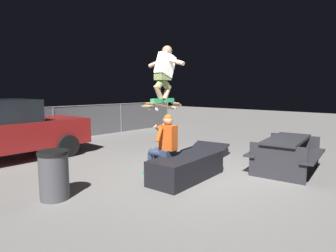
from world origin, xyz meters
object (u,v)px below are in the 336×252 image
(skateboard, at_px, (163,106))
(skater_airborne, at_px, (164,71))
(trash_bin, at_px, (54,175))
(picnic_table_back, at_px, (286,149))
(kicker_ramp, at_px, (205,154))
(person_sitting_on_ledge, at_px, (164,143))
(ledge_box_main, at_px, (187,167))

(skateboard, bearing_deg, skater_airborne, 2.87)
(trash_bin, bearing_deg, picnic_table_back, -28.37)
(kicker_ramp, relative_size, trash_bin, 1.65)
(skateboard, bearing_deg, picnic_table_back, -38.08)
(skateboard, distance_m, picnic_table_back, 2.93)
(person_sitting_on_ledge, bearing_deg, trash_bin, 164.03)
(skater_airborne, height_order, kicker_ramp, skater_airborne)
(kicker_ramp, bearing_deg, picnic_table_back, -90.48)
(person_sitting_on_ledge, relative_size, trash_bin, 1.62)
(kicker_ramp, xyz_separation_m, trash_bin, (-4.22, 0.09, 0.35))
(skater_airborne, bearing_deg, kicker_ramp, 12.36)
(person_sitting_on_ledge, xyz_separation_m, kicker_ramp, (2.18, 0.49, -0.67))
(trash_bin, bearing_deg, kicker_ramp, -1.25)
(skater_airborne, bearing_deg, skateboard, -177.13)
(ledge_box_main, bearing_deg, kicker_ramp, 24.65)
(ledge_box_main, xyz_separation_m, picnic_table_back, (1.91, -1.29, 0.26))
(skateboard, relative_size, picnic_table_back, 0.56)
(ledge_box_main, relative_size, person_sitting_on_ledge, 1.35)
(ledge_box_main, distance_m, skater_airborne, 1.98)
(picnic_table_back, xyz_separation_m, trash_bin, (-4.20, 2.27, -0.09))
(person_sitting_on_ledge, height_order, kicker_ramp, person_sitting_on_ledge)
(person_sitting_on_ledge, height_order, trash_bin, person_sitting_on_ledge)
(ledge_box_main, distance_m, skateboard, 1.33)
(ledge_box_main, distance_m, picnic_table_back, 2.32)
(ledge_box_main, height_order, kicker_ramp, ledge_box_main)
(ledge_box_main, relative_size, picnic_table_back, 0.97)
(skater_airborne, distance_m, trash_bin, 2.78)
(kicker_ramp, height_order, trash_bin, trash_bin)
(ledge_box_main, bearing_deg, skater_airborne, 116.68)
(person_sitting_on_ledge, height_order, skater_airborne, skater_airborne)
(ledge_box_main, bearing_deg, person_sitting_on_ledge, 122.83)
(skateboard, relative_size, kicker_ramp, 0.76)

